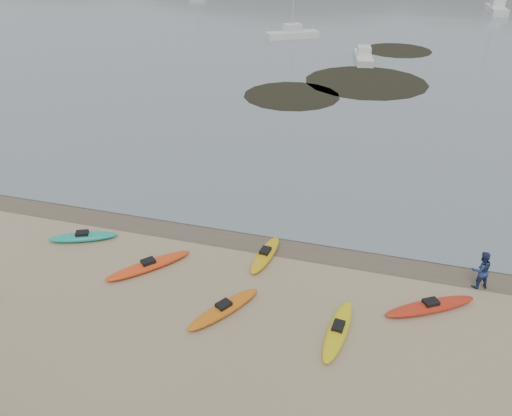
% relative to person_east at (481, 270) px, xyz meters
% --- Properties ---
extents(ground, '(600.00, 600.00, 0.00)m').
position_rel_person_east_xyz_m(ground, '(-9.68, 1.18, -0.83)').
color(ground, tan).
rests_on(ground, ground).
extents(wet_sand, '(60.00, 60.00, 0.00)m').
position_rel_person_east_xyz_m(wet_sand, '(-9.68, 0.88, -0.83)').
color(wet_sand, brown).
rests_on(wet_sand, ground).
extents(kayaks, '(24.27, 8.67, 0.34)m').
position_rel_person_east_xyz_m(kayaks, '(-9.07, -2.61, -0.66)').
color(kayaks, yellow).
rests_on(kayaks, ground).
extents(person_east, '(0.99, 0.90, 1.67)m').
position_rel_person_east_xyz_m(person_east, '(0.00, 0.00, 0.00)').
color(person_east, navy).
rests_on(person_east, ground).
extents(kelp_mats, '(15.92, 28.02, 0.04)m').
position_rel_person_east_xyz_m(kelp_mats, '(-8.02, 30.56, -0.81)').
color(kelp_mats, black).
rests_on(kelp_mats, water).
extents(moored_boats, '(95.35, 80.50, 1.33)m').
position_rel_person_east_xyz_m(moored_boats, '(-7.79, 81.75, -0.25)').
color(moored_boats, silver).
rests_on(moored_boats, ground).
extents(far_hills, '(550.00, 135.00, 80.00)m').
position_rel_person_east_xyz_m(far_hills, '(29.69, 195.15, -16.76)').
color(far_hills, '#384235').
rests_on(far_hills, ground).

